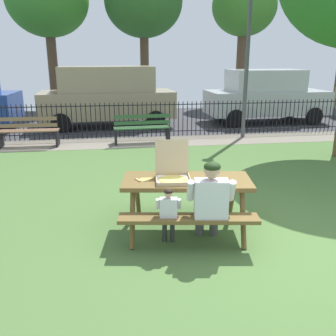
{
  "coord_description": "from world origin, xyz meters",
  "views": [
    {
      "loc": [
        -2.11,
        -4.39,
        2.44
      ],
      "look_at": [
        -1.31,
        1.14,
        0.75
      ],
      "focal_mm": 39.87,
      "sensor_mm": 36.0,
      "label": 1
    }
  ],
  "objects_px": {
    "park_bench_left": "(28,132)",
    "parked_car_center": "(266,95)",
    "picnic_table_foreground": "(187,191)",
    "adult_at_table": "(210,200)",
    "pizza_slice_on_table": "(143,179)",
    "child_at_table": "(168,211)",
    "far_tree_midright": "(244,8)",
    "parked_car_left": "(107,95)",
    "park_bench_center": "(142,129)",
    "lamp_post_walkway": "(248,41)",
    "far_tree_center": "(144,2)",
    "far_tree_midleft": "(47,0)",
    "pizza_box_open": "(173,173)"
  },
  "relations": [
    {
      "from": "park_bench_left",
      "to": "parked_car_center",
      "type": "xyz_separation_m",
      "value": [
        7.97,
        2.85,
        0.59
      ]
    },
    {
      "from": "parked_car_left",
      "to": "parked_car_center",
      "type": "bearing_deg",
      "value": -0.01
    },
    {
      "from": "child_at_table",
      "to": "far_tree_midright",
      "type": "distance_m",
      "value": 15.53
    },
    {
      "from": "adult_at_table",
      "to": "far_tree_midleft",
      "type": "height_order",
      "value": "far_tree_midleft"
    },
    {
      "from": "adult_at_table",
      "to": "far_tree_midright",
      "type": "bearing_deg",
      "value": 69.93
    },
    {
      "from": "pizza_box_open",
      "to": "far_tree_midleft",
      "type": "bearing_deg",
      "value": 104.56
    },
    {
      "from": "park_bench_center",
      "to": "lamp_post_walkway",
      "type": "xyz_separation_m",
      "value": [
        3.15,
        0.38,
        2.42
      ]
    },
    {
      "from": "pizza_box_open",
      "to": "far_tree_midright",
      "type": "xyz_separation_m",
      "value": [
        5.5,
        13.38,
        3.69
      ]
    },
    {
      "from": "park_bench_center",
      "to": "adult_at_table",
      "type": "bearing_deg",
      "value": -86.21
    },
    {
      "from": "lamp_post_walkway",
      "to": "far_tree_midright",
      "type": "distance_m",
      "value": 7.92
    },
    {
      "from": "pizza_slice_on_table",
      "to": "child_at_table",
      "type": "distance_m",
      "value": 0.67
    },
    {
      "from": "pizza_box_open",
      "to": "far_tree_midleft",
      "type": "relative_size",
      "value": 0.09
    },
    {
      "from": "park_bench_center",
      "to": "parked_car_center",
      "type": "xyz_separation_m",
      "value": [
        4.84,
        2.85,
        0.59
      ]
    },
    {
      "from": "far_tree_midright",
      "to": "park_bench_left",
      "type": "bearing_deg",
      "value": -138.1
    },
    {
      "from": "picnic_table_foreground",
      "to": "far_tree_midright",
      "type": "xyz_separation_m",
      "value": [
        5.3,
        13.4,
        3.96
      ]
    },
    {
      "from": "lamp_post_walkway",
      "to": "far_tree_midright",
      "type": "bearing_deg",
      "value": 72.29
    },
    {
      "from": "picnic_table_foreground",
      "to": "adult_at_table",
      "type": "xyz_separation_m",
      "value": [
        0.21,
        -0.54,
        0.06
      ]
    },
    {
      "from": "picnic_table_foreground",
      "to": "park_bench_left",
      "type": "bearing_deg",
      "value": 120.51
    },
    {
      "from": "parked_car_left",
      "to": "far_tree_midright",
      "type": "xyz_separation_m",
      "value": [
        6.49,
        4.89,
        3.47
      ]
    },
    {
      "from": "pizza_box_open",
      "to": "park_bench_center",
      "type": "xyz_separation_m",
      "value": [
        -0.01,
        5.63,
        -0.45
      ]
    },
    {
      "from": "far_tree_midright",
      "to": "pizza_slice_on_table",
      "type": "bearing_deg",
      "value": -113.89
    },
    {
      "from": "parked_car_left",
      "to": "child_at_table",
      "type": "bearing_deg",
      "value": -84.52
    },
    {
      "from": "pizza_slice_on_table",
      "to": "child_at_table",
      "type": "height_order",
      "value": "child_at_table"
    },
    {
      "from": "picnic_table_foreground",
      "to": "park_bench_left",
      "type": "height_order",
      "value": "park_bench_left"
    },
    {
      "from": "park_bench_center",
      "to": "far_tree_midleft",
      "type": "distance_m",
      "value": 9.53
    },
    {
      "from": "lamp_post_walkway",
      "to": "far_tree_center",
      "type": "relative_size",
      "value": 0.74
    },
    {
      "from": "picnic_table_foreground",
      "to": "far_tree_midleft",
      "type": "distance_m",
      "value": 14.5
    },
    {
      "from": "adult_at_table",
      "to": "far_tree_midleft",
      "type": "distance_m",
      "value": 15.04
    },
    {
      "from": "adult_at_table",
      "to": "parked_car_center",
      "type": "xyz_separation_m",
      "value": [
        4.43,
        9.05,
        0.35
      ]
    },
    {
      "from": "parked_car_center",
      "to": "child_at_table",
      "type": "bearing_deg",
      "value": -118.9
    },
    {
      "from": "far_tree_midright",
      "to": "far_tree_midleft",
      "type": "bearing_deg",
      "value": 180.0
    },
    {
      "from": "pizza_slice_on_table",
      "to": "pizza_box_open",
      "type": "bearing_deg",
      "value": -5.58
    },
    {
      "from": "park_bench_center",
      "to": "park_bench_left",
      "type": "bearing_deg",
      "value": -180.0
    },
    {
      "from": "pizza_box_open",
      "to": "pizza_slice_on_table",
      "type": "xyz_separation_m",
      "value": [
        -0.41,
        0.04,
        -0.09
      ]
    },
    {
      "from": "parked_car_center",
      "to": "far_tree_midleft",
      "type": "relative_size",
      "value": 0.7
    },
    {
      "from": "pizza_box_open",
      "to": "child_at_table",
      "type": "height_order",
      "value": "pizza_box_open"
    },
    {
      "from": "adult_at_table",
      "to": "parked_car_center",
      "type": "height_order",
      "value": "parked_car_center"
    },
    {
      "from": "parked_car_left",
      "to": "pizza_box_open",
      "type": "bearing_deg",
      "value": -83.3
    },
    {
      "from": "pizza_box_open",
      "to": "parked_car_center",
      "type": "bearing_deg",
      "value": 60.33
    },
    {
      "from": "far_tree_center",
      "to": "picnic_table_foreground",
      "type": "bearing_deg",
      "value": -92.33
    },
    {
      "from": "park_bench_left",
      "to": "parked_car_left",
      "type": "bearing_deg",
      "value": 53.14
    },
    {
      "from": "picnic_table_foreground",
      "to": "child_at_table",
      "type": "distance_m",
      "value": 0.6
    },
    {
      "from": "picnic_table_foreground",
      "to": "pizza_slice_on_table",
      "type": "bearing_deg",
      "value": 173.87
    },
    {
      "from": "child_at_table",
      "to": "far_tree_center",
      "type": "relative_size",
      "value": 0.13
    },
    {
      "from": "child_at_table",
      "to": "park_bench_left",
      "type": "bearing_deg",
      "value": 116.04
    },
    {
      "from": "pizza_slice_on_table",
      "to": "far_tree_midright",
      "type": "xyz_separation_m",
      "value": [
        5.91,
        13.34,
        3.79
      ]
    },
    {
      "from": "pizza_box_open",
      "to": "child_at_table",
      "type": "distance_m",
      "value": 0.64
    },
    {
      "from": "picnic_table_foreground",
      "to": "adult_at_table",
      "type": "distance_m",
      "value": 0.58
    },
    {
      "from": "park_bench_left",
      "to": "lamp_post_walkway",
      "type": "xyz_separation_m",
      "value": [
        6.28,
        0.38,
        2.42
      ]
    },
    {
      "from": "park_bench_left",
      "to": "parked_car_center",
      "type": "bearing_deg",
      "value": 19.69
    }
  ]
}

